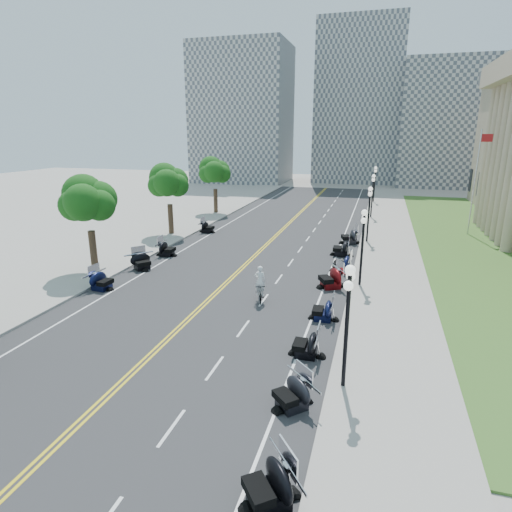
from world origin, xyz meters
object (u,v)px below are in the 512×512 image
(flagpole, at_px, (474,184))
(cyclist_rider, at_px, (260,268))
(bicycle, at_px, (260,292))
(motorcycle_n_3, at_px, (292,392))

(flagpole, relative_size, cyclist_rider, 5.39)
(bicycle, xyz_separation_m, cyclist_rider, (0.00, -0.00, 1.50))
(bicycle, bearing_deg, flagpole, 37.22)
(flagpole, bearing_deg, cyclist_rider, -124.04)
(flagpole, distance_m, motorcycle_n_3, 33.91)
(motorcycle_n_3, xyz_separation_m, cyclist_rider, (-3.88, 9.57, 1.43))
(flagpole, xyz_separation_m, bicycle, (-14.98, -22.17, -4.43))
(motorcycle_n_3, relative_size, cyclist_rider, 0.98)
(flagpole, height_order, motorcycle_n_3, flagpole)
(bicycle, bearing_deg, cyclist_rider, -108.73)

